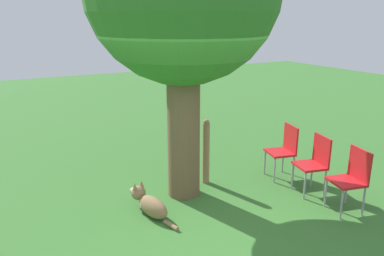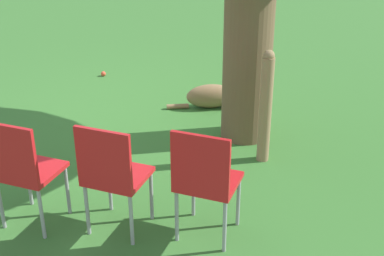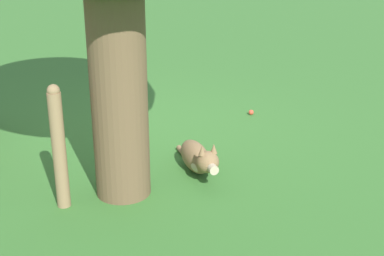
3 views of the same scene
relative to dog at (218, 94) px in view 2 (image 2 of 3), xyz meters
name	(u,v)px [view 2 (image 2 of 3)]	position (x,y,z in m)	size (l,w,h in m)	color
ground_plane	(158,123)	(0.55, -0.64, -0.16)	(30.00, 30.00, 0.00)	#38702D
dog	(218,94)	(0.00, 0.00, 0.00)	(0.40, 1.05, 0.41)	olive
fence_post	(266,107)	(1.26, 0.56, 0.41)	(0.12, 0.12, 1.13)	#937551
red_chair_0	(23,167)	(2.62, -1.28, 0.39)	(0.51, 0.52, 0.95)	red
red_chair_1	(112,172)	(2.61, -0.58, 0.39)	(0.51, 0.52, 0.95)	red
red_chair_2	(205,177)	(2.60, 0.12, 0.39)	(0.51, 0.52, 0.95)	red
tennis_ball	(103,74)	(-0.88, -1.68, -0.13)	(0.07, 0.07, 0.07)	#E54C33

